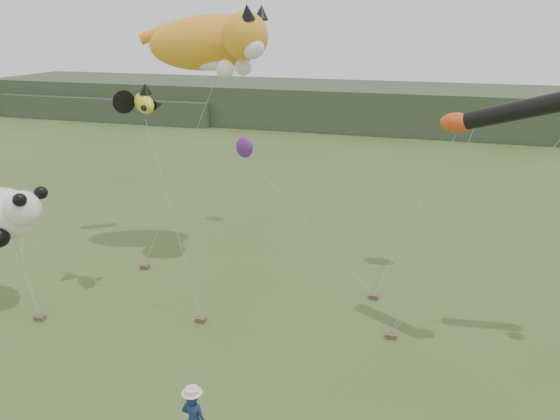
# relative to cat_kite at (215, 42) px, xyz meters

# --- Properties ---
(ground) EXTENTS (120.00, 120.00, 0.00)m
(ground) POSITION_rel_cat_kite_xyz_m (3.89, -10.16, -9.28)
(ground) COLOR #385123
(ground) RESTS_ON ground
(headland) EXTENTS (90.00, 13.00, 4.00)m
(headland) POSITION_rel_cat_kite_xyz_m (0.78, 34.53, -7.36)
(headland) COLOR #2D3D28
(headland) RESTS_ON ground
(sandbag_anchors) EXTENTS (12.45, 5.39, 0.17)m
(sandbag_anchors) POSITION_rel_cat_kite_xyz_m (2.38, -5.25, -9.19)
(sandbag_anchors) COLOR brown
(sandbag_anchors) RESTS_ON ground
(cat_kite) EXTENTS (6.68, 3.93, 2.84)m
(cat_kite) POSITION_rel_cat_kite_xyz_m (0.00, 0.00, 0.00)
(cat_kite) COLOR orange
(cat_kite) RESTS_ON ground
(fish_kite) EXTENTS (2.33, 1.52, 1.12)m
(fish_kite) POSITION_rel_cat_kite_xyz_m (-1.16, -4.61, -1.91)
(fish_kite) COLOR yellow
(fish_kite) RESTS_ON ground
(panda_kite) EXTENTS (3.37, 2.18, 2.09)m
(panda_kite) POSITION_rel_cat_kite_xyz_m (-5.31, -7.16, -5.73)
(panda_kite) COLOR white
(panda_kite) RESTS_ON ground
(misc_kites) EXTENTS (11.30, 3.61, 3.20)m
(misc_kites) POSITION_rel_cat_kite_xyz_m (5.58, 2.06, -3.95)
(misc_kites) COLOR #D94618
(misc_kites) RESTS_ON ground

